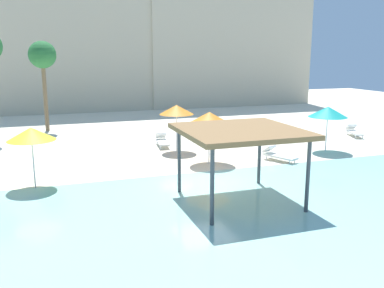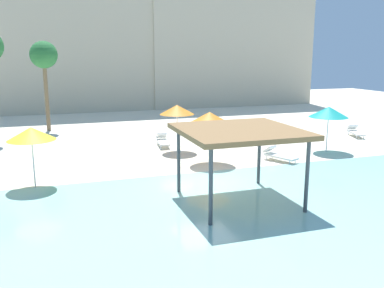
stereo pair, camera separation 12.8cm
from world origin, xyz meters
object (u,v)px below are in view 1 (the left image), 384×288
object	(u,v)px
lounge_chair_2	(278,155)
beach_umbrella_orange_1	(209,118)
lounge_chair_0	(219,137)
beach_umbrella_orange_4	(177,110)
beach_umbrella_teal_2	(328,112)
beach_umbrella_yellow_3	(31,134)
lounge_chair_3	(162,141)
palm_tree_0	(42,57)
shade_pavilion	(240,133)
lounge_chair_1	(354,131)

from	to	relation	value
lounge_chair_2	beach_umbrella_orange_1	bearing A→B (deg)	-123.47
beach_umbrella_orange_1	lounge_chair_0	size ratio (longest dim) A/B	1.39
lounge_chair_0	beach_umbrella_orange_4	bearing A→B (deg)	-62.38
beach_umbrella_teal_2	lounge_chair_2	bearing A→B (deg)	-164.14
beach_umbrella_orange_4	beach_umbrella_yellow_3	bearing A→B (deg)	-149.35
lounge_chair_3	palm_tree_0	size ratio (longest dim) A/B	0.31
shade_pavilion	lounge_chair_3	bearing A→B (deg)	91.05
shade_pavilion	beach_umbrella_teal_2	world-z (taller)	shade_pavilion
lounge_chair_1	lounge_chair_2	distance (m)	9.34
beach_umbrella_yellow_3	lounge_chair_1	world-z (taller)	beach_umbrella_yellow_3
lounge_chair_0	lounge_chair_2	bearing A→B (deg)	11.15
beach_umbrella_teal_2	lounge_chair_1	world-z (taller)	beach_umbrella_teal_2
beach_umbrella_orange_1	lounge_chair_1	size ratio (longest dim) A/B	1.33
beach_umbrella_yellow_3	lounge_chair_2	xyz separation A→B (m)	(11.86, 0.66, -1.95)
lounge_chair_2	lounge_chair_3	distance (m)	7.21
lounge_chair_1	palm_tree_0	world-z (taller)	palm_tree_0
lounge_chair_0	lounge_chair_3	size ratio (longest dim) A/B	0.97
beach_umbrella_yellow_3	lounge_chair_3	distance (m)	9.52
beach_umbrella_yellow_3	lounge_chair_0	world-z (taller)	beach_umbrella_yellow_3
lounge_chair_3	palm_tree_0	xyz separation A→B (m)	(-6.51, 7.64, 4.90)
lounge_chair_1	lounge_chair_0	bearing A→B (deg)	-78.65
beach_umbrella_orange_4	palm_tree_0	distance (m)	11.90
palm_tree_0	lounge_chair_0	bearing A→B (deg)	-36.36
lounge_chair_3	lounge_chair_1	bearing A→B (deg)	91.62
beach_umbrella_orange_4	lounge_chair_3	bearing A→B (deg)	105.20
beach_umbrella_orange_1	beach_umbrella_yellow_3	distance (m)	8.37
palm_tree_0	beach_umbrella_teal_2	bearing A→B (deg)	-38.64
lounge_chair_0	lounge_chair_2	distance (m)	5.58
beach_umbrella_orange_1	lounge_chair_3	xyz separation A→B (m)	(-1.18, 4.75, -2.00)
shade_pavilion	lounge_chair_0	distance (m)	11.32
shade_pavilion	beach_umbrella_teal_2	bearing A→B (deg)	36.16
shade_pavilion	beach_umbrella_yellow_3	bearing A→B (deg)	149.17
lounge_chair_3	palm_tree_0	bearing A→B (deg)	-132.96
shade_pavilion	palm_tree_0	size ratio (longest dim) A/B	0.67
beach_umbrella_yellow_3	lounge_chair_1	bearing A→B (deg)	13.70
beach_umbrella_teal_2	beach_umbrella_orange_4	distance (m)	8.50
beach_umbrella_yellow_3	lounge_chair_0	size ratio (longest dim) A/B	1.34
beach_umbrella_orange_1	lounge_chair_2	bearing A→B (deg)	-10.18
lounge_chair_2	palm_tree_0	size ratio (longest dim) A/B	0.31
beach_umbrella_yellow_3	palm_tree_0	bearing A→B (deg)	87.59
beach_umbrella_yellow_3	lounge_chair_3	world-z (taller)	beach_umbrella_yellow_3
lounge_chair_0	lounge_chair_2	size ratio (longest dim) A/B	0.96
beach_umbrella_orange_4	beach_umbrella_teal_2	bearing A→B (deg)	-18.82
beach_umbrella_orange_1	beach_umbrella_teal_2	world-z (taller)	beach_umbrella_orange_1
beach_umbrella_teal_2	lounge_chair_3	size ratio (longest dim) A/B	1.32
beach_umbrella_orange_1	beach_umbrella_teal_2	size ratio (longest dim) A/B	1.03
palm_tree_0	beach_umbrella_orange_1	bearing A→B (deg)	-58.17
beach_umbrella_orange_1	lounge_chair_0	world-z (taller)	beach_umbrella_orange_1
beach_umbrella_teal_2	lounge_chair_1	distance (m)	5.94
lounge_chair_3	beach_umbrella_teal_2	bearing A→B (deg)	69.47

